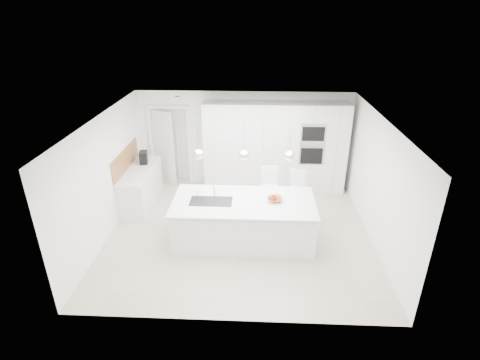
{
  "coord_description": "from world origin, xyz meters",
  "views": [
    {
      "loc": [
        0.33,
        -6.81,
        4.44
      ],
      "look_at": [
        0.0,
        0.3,
        1.1
      ],
      "focal_mm": 28.0,
      "sensor_mm": 36.0,
      "label": 1
    }
  ],
  "objects_px": {
    "island_base": "(244,222)",
    "bar_stool_left": "(269,194)",
    "fruit_bowl": "(275,199)",
    "espresso_machine": "(144,157)",
    "bar_stool_right": "(297,195)"
  },
  "relations": [
    {
      "from": "fruit_bowl",
      "to": "island_base",
      "type": "bearing_deg",
      "value": -173.37
    },
    {
      "from": "fruit_bowl",
      "to": "espresso_machine",
      "type": "distance_m",
      "value": 3.64
    },
    {
      "from": "island_base",
      "to": "espresso_machine",
      "type": "bearing_deg",
      "value": 143.1
    },
    {
      "from": "bar_stool_right",
      "to": "fruit_bowl",
      "type": "bearing_deg",
      "value": -104.34
    },
    {
      "from": "island_base",
      "to": "bar_stool_left",
      "type": "xyz_separation_m",
      "value": [
        0.53,
        0.97,
        0.17
      ]
    },
    {
      "from": "fruit_bowl",
      "to": "bar_stool_right",
      "type": "bearing_deg",
      "value": 59.45
    },
    {
      "from": "fruit_bowl",
      "to": "bar_stool_left",
      "type": "distance_m",
      "value": 0.96
    },
    {
      "from": "espresso_machine",
      "to": "island_base",
      "type": "bearing_deg",
      "value": -46.69
    },
    {
      "from": "espresso_machine",
      "to": "fruit_bowl",
      "type": "bearing_deg",
      "value": -39.94
    },
    {
      "from": "island_base",
      "to": "fruit_bowl",
      "type": "bearing_deg",
      "value": 6.63
    },
    {
      "from": "espresso_machine",
      "to": "bar_stool_right",
      "type": "height_order",
      "value": "espresso_machine"
    },
    {
      "from": "island_base",
      "to": "espresso_machine",
      "type": "xyz_separation_m",
      "value": [
        -2.53,
        1.9,
        0.62
      ]
    },
    {
      "from": "island_base",
      "to": "bar_stool_right",
      "type": "bearing_deg",
      "value": 40.69
    },
    {
      "from": "bar_stool_left",
      "to": "bar_stool_right",
      "type": "bearing_deg",
      "value": 2.14
    },
    {
      "from": "island_base",
      "to": "espresso_machine",
      "type": "height_order",
      "value": "espresso_machine"
    }
  ]
}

